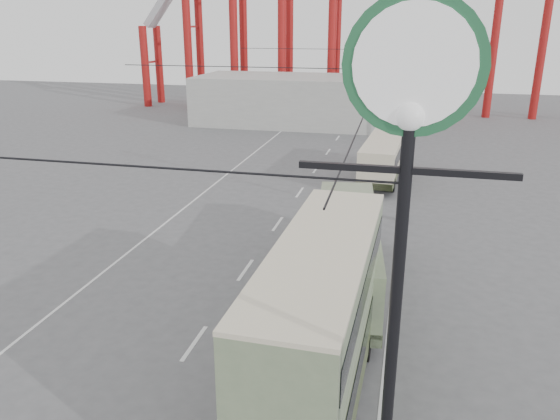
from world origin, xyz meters
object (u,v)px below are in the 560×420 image
(lamp_post_near, at_px, (404,199))
(double_decker_bus, at_px, (321,319))
(pedestrian, at_px, (317,293))
(single_decker_green, at_px, (346,249))
(single_decker_cream, at_px, (383,157))

(lamp_post_near, bearing_deg, double_decker_bus, 111.92)
(pedestrian, bearing_deg, single_decker_green, -132.89)
(double_decker_bus, xyz_separation_m, single_decker_cream, (0.29, 24.61, -1.22))
(double_decker_bus, bearing_deg, pedestrian, 101.92)
(lamp_post_near, relative_size, double_decker_bus, 1.15)
(lamp_post_near, xyz_separation_m, pedestrian, (-2.89, 9.91, -6.96))
(double_decker_bus, bearing_deg, lamp_post_near, -66.77)
(single_decker_cream, height_order, pedestrian, single_decker_cream)
(double_decker_bus, height_order, single_decker_green, double_decker_bus)
(lamp_post_near, xyz_separation_m, double_decker_bus, (-1.94, 4.82, -5.06))
(single_decker_green, bearing_deg, pedestrian, -113.15)
(double_decker_bus, distance_m, single_decker_green, 7.69)
(lamp_post_near, relative_size, single_decker_cream, 1.18)
(lamp_post_near, xyz_separation_m, single_decker_cream, (-1.65, 29.43, -6.28))
(single_decker_cream, bearing_deg, double_decker_bus, -87.49)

